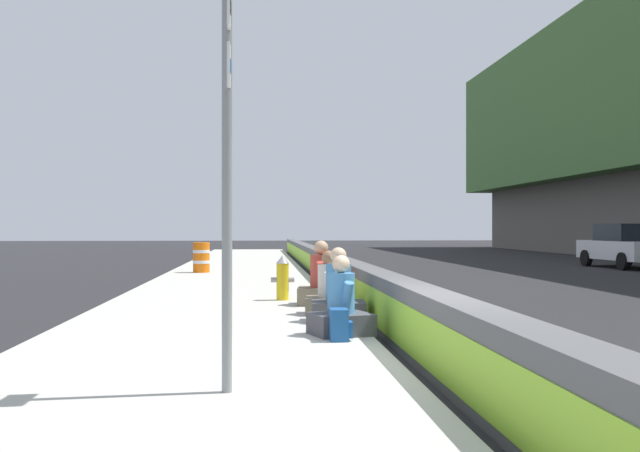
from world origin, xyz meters
name	(u,v)px	position (x,y,z in m)	size (l,w,h in m)	color
ground_plane	(438,371)	(0.00, 0.00, 0.00)	(160.00, 160.00, 0.00)	#232326
sidewalk_strip	(191,369)	(0.00, 2.65, 0.07)	(80.00, 4.40, 0.14)	#B5B2A8
jersey_barrier	(438,332)	(0.00, 0.00, 0.42)	(76.00, 0.45, 0.85)	#545456
route_sign_post	(228,153)	(-1.44, 2.21, 2.21)	(0.44, 0.09, 3.60)	gray
fire_hydrant	(283,277)	(6.54, 1.48, 0.59)	(0.26, 0.46, 0.88)	gold
seated_person_foreground	(341,310)	(1.83, 0.85, 0.47)	(0.83, 0.91, 1.06)	#424247
seated_person_middle	(338,298)	(3.24, 0.74, 0.49)	(0.72, 0.84, 1.12)	#424247
seated_person_rear	(329,294)	(4.17, 0.80, 0.47)	(0.71, 0.81, 1.04)	#706651
seated_person_far	(321,285)	(5.64, 0.80, 0.51)	(0.82, 0.93, 1.18)	#706651
backpack	(340,325)	(1.33, 0.93, 0.33)	(0.32, 0.28, 0.40)	navy
construction_barrel	(201,257)	(15.57, 3.77, 0.62)	(0.54, 0.54, 0.95)	orange
parked_car_midline	(625,246)	(19.27, -12.13, 0.86)	(4.54, 2.03, 1.71)	silver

